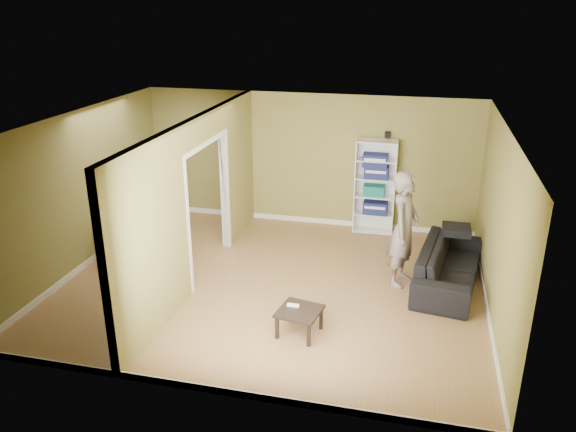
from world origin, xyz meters
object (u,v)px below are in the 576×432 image
object	(u,v)px
bookshelf	(375,186)
chair_far	(162,218)
sofa	(450,260)
coffee_table	(299,313)
chair_left	(109,225)
chair_near	(133,241)
person	(405,220)
dining_table	(145,221)

from	to	relation	value
bookshelf	chair_far	size ratio (longest dim) A/B	1.87
sofa	coffee_table	world-z (taller)	sofa
sofa	coffee_table	size ratio (longest dim) A/B	4.02
coffee_table	chair_left	distance (m)	4.29
sofa	chair_near	bearing A→B (deg)	105.39
person	chair_left	world-z (taller)	person
person	bookshelf	bearing A→B (deg)	31.21
sofa	chair_near	world-z (taller)	chair_near
chair_near	sofa	bearing A→B (deg)	2.84
sofa	dining_table	size ratio (longest dim) A/B	1.93
bookshelf	chair_near	xyz separation A→B (m)	(-3.76, -2.55, -0.44)
coffee_table	bookshelf	bearing A→B (deg)	81.00
coffee_table	chair_left	bearing A→B (deg)	154.52
coffee_table	person	bearing A→B (deg)	55.54
chair_near	bookshelf	bearing A→B (deg)	30.26
bookshelf	dining_table	size ratio (longest dim) A/B	1.60
person	bookshelf	size ratio (longest dim) A/B	1.19
person	sofa	bearing A→B (deg)	-65.28
bookshelf	coffee_table	distance (m)	3.99
dining_table	chair_near	world-z (taller)	chair_near
dining_table	chair_far	world-z (taller)	chair_far
chair_left	chair_near	world-z (taller)	chair_left
chair_left	chair_near	distance (m)	0.88
person	chair_near	bearing A→B (deg)	110.52
coffee_table	chair_left	world-z (taller)	chair_left
chair_left	sofa	bearing A→B (deg)	86.68
bookshelf	chair_near	world-z (taller)	bookshelf
chair_left	chair_far	distance (m)	0.94
bookshelf	chair_left	bearing A→B (deg)	-155.35
person	coffee_table	bearing A→B (deg)	159.89
coffee_table	dining_table	size ratio (longest dim) A/B	0.48
sofa	dining_table	distance (m)	5.16
chair_far	person	bearing A→B (deg)	-169.59
person	chair_left	size ratio (longest dim) A/B	2.12
person	chair_near	distance (m)	4.46
person	dining_table	distance (m)	4.44
chair_far	dining_table	bearing A→B (deg)	102.76
chair_near	chair_far	bearing A→B (deg)	84.74
dining_table	chair_left	size ratio (longest dim) A/B	1.12
person	chair_far	xyz separation A→B (m)	(-4.36, 0.59, -0.59)
person	chair_near	size ratio (longest dim) A/B	2.31
dining_table	chair_far	xyz separation A→B (m)	(0.05, 0.54, -0.15)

